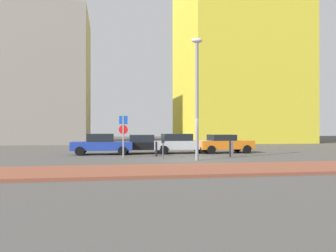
{
  "coord_description": "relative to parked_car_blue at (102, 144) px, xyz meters",
  "views": [
    {
      "loc": [
        -4.98,
        -21.29,
        1.94
      ],
      "look_at": [
        -0.68,
        3.36,
        2.09
      ],
      "focal_mm": 37.81,
      "sensor_mm": 36.0,
      "label": 1
    }
  ],
  "objects": [
    {
      "name": "ground_plane",
      "position": [
        5.32,
        -4.98,
        -0.77
      ],
      "size": [
        120.0,
        120.0,
        0.0
      ],
      "primitive_type": "plane",
      "color": "#4C4947"
    },
    {
      "name": "sidewalk_brick",
      "position": [
        5.32,
        -10.87,
        -0.7
      ],
      "size": [
        40.0,
        4.26,
        0.14
      ],
      "primitive_type": "cube",
      "color": "brown",
      "rests_on": "ground"
    },
    {
      "name": "parked_car_blue",
      "position": [
        0.0,
        0.0,
        0.0
      ],
      "size": [
        4.47,
        2.16,
        1.52
      ],
      "color": "#1E389E",
      "rests_on": "ground"
    },
    {
      "name": "parked_car_black",
      "position": [
        3.02,
        0.42,
        -0.04
      ],
      "size": [
        4.0,
        2.08,
        1.43
      ],
      "color": "black",
      "rests_on": "ground"
    },
    {
      "name": "parked_car_silver",
      "position": [
        5.94,
        0.28,
        0.01
      ],
      "size": [
        4.54,
        1.99,
        1.5
      ],
      "color": "#B7BABF",
      "rests_on": "ground"
    },
    {
      "name": "parked_car_orange",
      "position": [
        9.37,
        0.06,
        -0.02
      ],
      "size": [
        4.34,
        2.22,
        1.43
      ],
      "color": "orange",
      "rests_on": "ground"
    },
    {
      "name": "parking_sign_post",
      "position": [
        1.43,
        -2.99,
        0.97
      ],
      "size": [
        0.6,
        0.12,
        2.77
      ],
      "color": "gray",
      "rests_on": "ground"
    },
    {
      "name": "parking_meter",
      "position": [
        3.89,
        -4.08,
        0.07
      ],
      "size": [
        0.18,
        0.14,
        1.28
      ],
      "color": "#4C4C51",
      "rests_on": "ground"
    },
    {
      "name": "street_lamp",
      "position": [
        5.7,
        -5.66,
        3.54
      ],
      "size": [
        0.7,
        0.36,
        7.37
      ],
      "color": "gray",
      "rests_on": "ground"
    },
    {
      "name": "traffic_bollard_near",
      "position": [
        8.52,
        -4.04,
        -0.23
      ],
      "size": [
        0.15,
        0.15,
        1.08
      ],
      "primitive_type": "cylinder",
      "color": "#B7B7BC",
      "rests_on": "ground"
    },
    {
      "name": "traffic_bollard_mid",
      "position": [
        3.7,
        -2.39,
        -0.26
      ],
      "size": [
        0.14,
        0.14,
        1.01
      ],
      "primitive_type": "cylinder",
      "color": "black",
      "rests_on": "ground"
    },
    {
      "name": "traffic_bollard_far",
      "position": [
        8.64,
        -3.32,
        -0.22
      ],
      "size": [
        0.13,
        0.13,
        1.09
      ],
      "primitive_type": "cylinder",
      "color": "black",
      "rests_on": "ground"
    },
    {
      "name": "building_colorful_midrise",
      "position": [
        18.77,
        22.01,
        14.36
      ],
      "size": [
        15.67,
        16.1,
        30.26
      ],
      "primitive_type": "cube",
      "color": "gold",
      "rests_on": "ground"
    },
    {
      "name": "building_under_construction",
      "position": [
        -7.91,
        21.12,
        7.5
      ],
      "size": [
        11.87,
        11.8,
        16.55
      ],
      "primitive_type": "cube",
      "color": "gray",
      "rests_on": "ground"
    }
  ]
}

